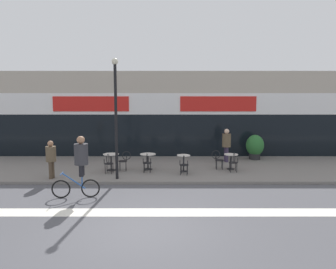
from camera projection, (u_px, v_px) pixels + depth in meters
name	position (u px, v px, depth m)	size (l,w,h in m)	color
ground_plane	(141.00, 230.00, 8.89)	(120.00, 120.00, 0.00)	#4C4C51
sidewalk_slab	(154.00, 168.00, 16.08)	(40.00, 5.50, 0.12)	slate
storefront_facade	(157.00, 113.00, 20.45)	(40.00, 4.06, 4.95)	#B2A899
bike_lane_stripe	(145.00, 212.00, 10.21)	(36.00, 0.70, 0.01)	silver
bistro_table_0	(113.00, 159.00, 15.28)	(0.74, 0.74, 0.78)	black
bistro_table_1	(149.00, 158.00, 15.44)	(0.74, 0.74, 0.75)	black
bistro_table_2	(185.00, 160.00, 15.00)	(0.62, 0.62, 0.78)	black
bistro_table_3	(232.00, 159.00, 15.50)	(0.66, 0.66, 0.72)	black
cafe_chair_0_near	(110.00, 162.00, 14.66)	(0.44, 0.59, 0.90)	black
cafe_chair_0_side	(126.00, 159.00, 15.29)	(0.59, 0.44, 0.90)	black
cafe_chair_1_near	(148.00, 161.00, 14.82)	(0.40, 0.58, 0.90)	black
cafe_chair_2_near	(185.00, 163.00, 14.39)	(0.45, 0.60, 0.90)	black
cafe_chair_3_near	(235.00, 161.00, 14.88)	(0.40, 0.58, 0.90)	black
cafe_chair_3_side	(219.00, 158.00, 15.50)	(0.58, 0.41, 0.90)	black
planter_pot	(256.00, 147.00, 17.82)	(0.96, 0.96, 1.35)	#232326
lamp_post	(117.00, 110.00, 13.45)	(0.26, 0.26, 4.99)	black
cyclist_0	(82.00, 161.00, 11.53)	(1.69, 0.57, 2.22)	black
pedestrian_near_end	(228.00, 142.00, 17.13)	(0.55, 0.55, 1.74)	#382D47
pedestrian_far_end	(53.00, 156.00, 13.75)	(0.50, 0.50, 1.62)	#4C3D2D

